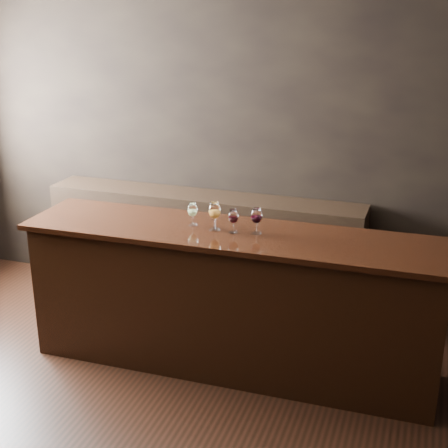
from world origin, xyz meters
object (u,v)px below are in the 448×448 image
(bar_counter, at_px, (231,302))
(glass_amber, at_px, (215,211))
(glass_white, at_px, (192,210))
(glass_red_b, at_px, (256,216))
(glass_red_a, at_px, (233,217))
(back_bar_shelf, at_px, (203,249))

(bar_counter, bearing_deg, glass_amber, 179.56)
(bar_counter, relative_size, glass_amber, 14.43)
(glass_white, distance_m, glass_amber, 0.19)
(glass_red_b, bearing_deg, glass_white, 178.11)
(bar_counter, height_order, glass_amber, glass_amber)
(bar_counter, relative_size, glass_red_a, 17.20)
(back_bar_shelf, height_order, glass_white, glass_white)
(bar_counter, bearing_deg, glass_red_b, 5.09)
(back_bar_shelf, relative_size, glass_red_b, 15.18)
(back_bar_shelf, bearing_deg, glass_red_b, -50.58)
(back_bar_shelf, distance_m, glass_amber, 1.27)
(glass_amber, distance_m, glass_red_a, 0.15)
(glass_red_a, bearing_deg, back_bar_shelf, 122.04)
(bar_counter, relative_size, glass_red_b, 15.80)
(glass_white, height_order, glass_red_a, glass_red_a)
(back_bar_shelf, height_order, glass_red_a, glass_red_a)
(glass_white, distance_m, glass_red_b, 0.49)
(back_bar_shelf, xyz_separation_m, glass_amber, (0.46, -0.95, 0.71))
(glass_white, bearing_deg, back_bar_shelf, 106.65)
(glass_white, xyz_separation_m, glass_amber, (0.18, -0.04, 0.02))
(bar_counter, height_order, glass_red_a, glass_red_a)
(glass_amber, bearing_deg, back_bar_shelf, 115.75)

